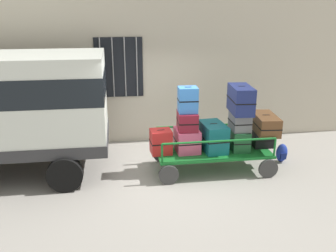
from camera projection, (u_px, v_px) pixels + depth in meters
ground_plane at (164, 172)px, 7.97m from camera, size 40.00×40.00×0.00m
building_wall at (153, 46)px, 9.25m from camera, size 12.00×0.37×5.00m
luggage_cart at (213, 153)px, 7.99m from camera, size 2.54×1.22×0.47m
cart_railing at (213, 135)px, 7.86m from camera, size 2.42×1.08×0.42m
suitcase_left_bottom at (161, 142)px, 7.72m from camera, size 0.47×0.43×0.53m
suitcase_midleft_bottom at (187, 140)px, 7.85m from camera, size 0.52×0.63×0.50m
suitcase_midleft_middle at (187, 121)px, 7.71m from camera, size 0.45×0.59×0.38m
suitcase_midleft_top at (188, 100)px, 7.55m from camera, size 0.42×0.37×0.54m
suitcase_center_bottom at (213, 137)px, 7.89m from camera, size 0.54×0.83×0.60m
suitcase_midright_bottom at (239, 139)px, 7.97m from camera, size 0.41×0.66×0.45m
suitcase_midright_middle at (240, 121)px, 7.83m from camera, size 0.39×0.54×0.38m
suitcase_midright_top at (241, 99)px, 7.71m from camera, size 0.48×0.87×0.58m
suitcase_right_bottom at (263, 139)px, 8.09m from camera, size 0.45×0.31×0.37m
suitcase_right_middle at (265, 124)px, 7.91m from camera, size 0.53×0.95×0.40m
backpack at (282, 153)px, 8.44m from camera, size 0.27×0.22×0.44m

